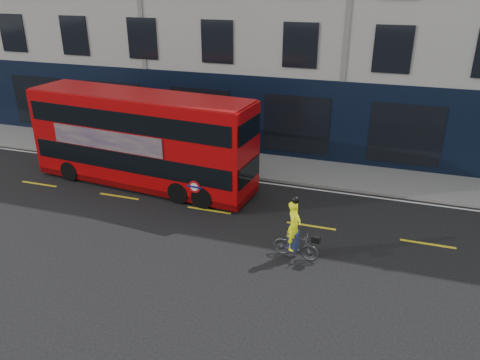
% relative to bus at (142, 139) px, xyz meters
% --- Properties ---
extents(ground, '(120.00, 120.00, 0.00)m').
position_rel_bus_xyz_m(ground, '(7.57, -3.00, -2.05)').
color(ground, black).
rests_on(ground, ground).
extents(pavement, '(60.00, 3.00, 0.12)m').
position_rel_bus_xyz_m(pavement, '(7.57, 3.50, -1.99)').
color(pavement, gray).
rests_on(pavement, ground).
extents(kerb, '(60.00, 0.12, 0.13)m').
position_rel_bus_xyz_m(kerb, '(7.57, 2.00, -1.98)').
color(kerb, gray).
rests_on(kerb, ground).
extents(road_edge_line, '(58.00, 0.10, 0.01)m').
position_rel_bus_xyz_m(road_edge_line, '(7.57, 1.70, -2.05)').
color(road_edge_line, silver).
rests_on(road_edge_line, ground).
extents(lane_dashes, '(58.00, 0.12, 0.01)m').
position_rel_bus_xyz_m(lane_dashes, '(7.57, -1.50, -2.05)').
color(lane_dashes, gold).
rests_on(lane_dashes, ground).
extents(bus, '(10.09, 3.22, 4.00)m').
position_rel_bus_xyz_m(bus, '(0.00, 0.00, 0.00)').
color(bus, '#AE0608').
rests_on(bus, ground).
extents(cyclist, '(1.56, 0.65, 2.18)m').
position_rel_bus_xyz_m(cyclist, '(7.42, -3.72, -1.30)').
color(cyclist, '#3F4144').
rests_on(cyclist, ground).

